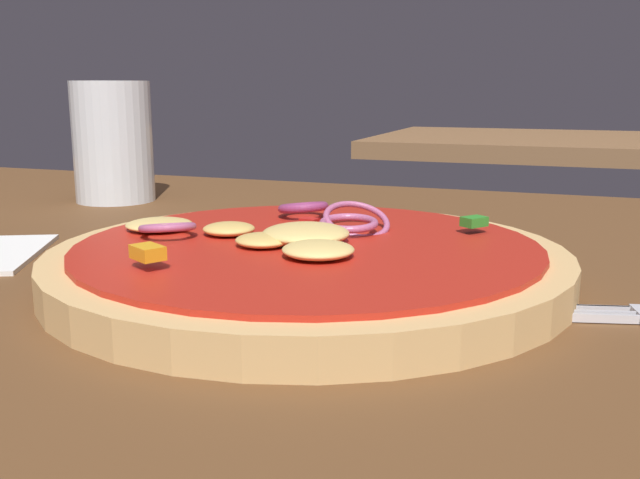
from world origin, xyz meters
name	(u,v)px	position (x,y,z in m)	size (l,w,h in m)	color
dining_table	(252,309)	(0.00, 0.00, 0.02)	(1.44, 0.81, 0.03)	brown
pizza	(306,261)	(0.03, 0.01, 0.05)	(0.29, 0.29, 0.04)	tan
beer_glass	(113,148)	(-0.25, 0.22, 0.08)	(0.07, 0.07, 0.11)	silver
background_table	(565,145)	(0.14, 1.28, 0.02)	(0.79, 0.55, 0.03)	brown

